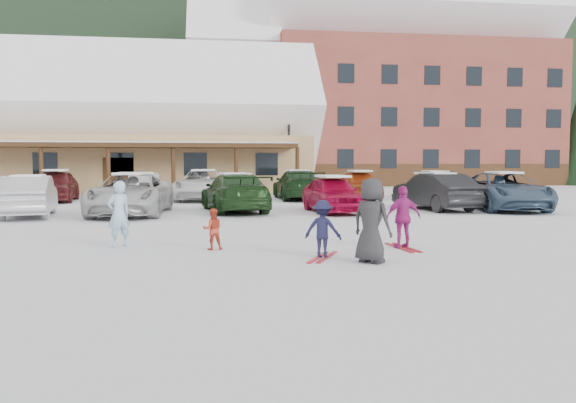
{
  "coord_description": "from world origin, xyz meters",
  "views": [
    {
      "loc": [
        -1.5,
        -11.97,
        1.92
      ],
      "look_at": [
        0.3,
        1.0,
        1.0
      ],
      "focal_mm": 35.0,
      "sensor_mm": 36.0,
      "label": 1
    }
  ],
  "objects": [
    {
      "name": "parked_car_4",
      "position": [
        3.13,
        9.02,
        0.7
      ],
      "size": [
        1.96,
        4.21,
        1.4
      ],
      "primitive_type": "imported",
      "rotation": [
        0.0,
        0.0,
        0.08
      ],
      "color": "#AD0833",
      "rests_on": "ground"
    },
    {
      "name": "parked_car_13",
      "position": [
        10.45,
        16.74,
        0.72
      ],
      "size": [
        1.76,
        4.44,
        1.44
      ],
      "primitive_type": "imported",
      "rotation": [
        0.0,
        0.0,
        3.09
      ],
      "color": "black",
      "rests_on": "ground"
    },
    {
      "name": "parked_car_12",
      "position": [
        6.4,
        17.13,
        0.74
      ],
      "size": [
        1.82,
        4.35,
        1.47
      ],
      "primitive_type": "imported",
      "rotation": [
        0.0,
        0.0,
        -0.02
      ],
      "color": "#AE4317",
      "rests_on": "ground"
    },
    {
      "name": "alpine_hotel",
      "position": [
        14.27,
        38.0,
        8.63
      ],
      "size": [
        31.48,
        14.01,
        21.48
      ],
      "color": "brown",
      "rests_on": "ground"
    },
    {
      "name": "forested_hillside",
      "position": [
        0.0,
        85.0,
        19.0
      ],
      "size": [
        300.0,
        70.0,
        38.0
      ],
      "primitive_type": "cube",
      "color": "black",
      "rests_on": "ground"
    },
    {
      "name": "parked_car_5",
      "position": [
        7.49,
        9.66,
        0.74
      ],
      "size": [
        2.26,
        4.69,
        1.48
      ],
      "primitive_type": "imported",
      "rotation": [
        0.0,
        0.0,
        3.3
      ],
      "color": "black",
      "rests_on": "ground"
    },
    {
      "name": "conifer_3",
      "position": [
        6.0,
        44.0,
        5.12
      ],
      "size": [
        3.96,
        3.96,
        9.18
      ],
      "color": "black",
      "rests_on": "ground"
    },
    {
      "name": "parked_car_11",
      "position": [
        2.96,
        16.59,
        0.75
      ],
      "size": [
        2.16,
        5.21,
        1.51
      ],
      "primitive_type": "imported",
      "rotation": [
        0.0,
        0.0,
        3.15
      ],
      "color": "#173417",
      "rests_on": "ground"
    },
    {
      "name": "skis_child_navy",
      "position": [
        0.72,
        -1.02,
        0.01
      ],
      "size": [
        0.8,
        1.34,
        0.03
      ],
      "primitive_type": "cube",
      "rotation": [
        0.0,
        0.0,
        2.68
      ],
      "color": "#AD1820",
      "rests_on": "ground"
    },
    {
      "name": "parked_car_10",
      "position": [
        -1.84,
        16.75,
        0.77
      ],
      "size": [
        3.24,
        5.81,
        1.54
      ],
      "primitive_type": "imported",
      "rotation": [
        0.0,
        0.0,
        -0.13
      ],
      "color": "silver",
      "rests_on": "ground"
    },
    {
      "name": "bystander_dark",
      "position": [
        1.53,
        -1.68,
        0.81
      ],
      "size": [
        0.92,
        0.93,
        1.62
      ],
      "primitive_type": "imported",
      "rotation": [
        0.0,
        0.0,
        2.31
      ],
      "color": "#29282B",
      "rests_on": "ground"
    },
    {
      "name": "parked_car_6",
      "position": [
        10.24,
        9.26,
        0.76
      ],
      "size": [
        3.22,
        5.74,
        1.52
      ],
      "primitive_type": "imported",
      "rotation": [
        0.0,
        0.0,
        -0.13
      ],
      "color": "#3C536B",
      "rests_on": "ground"
    },
    {
      "name": "conifer_4",
      "position": [
        34.0,
        46.0,
        6.54
      ],
      "size": [
        5.06,
        5.06,
        11.73
      ],
      "color": "black",
      "rests_on": "ground"
    },
    {
      "name": "parked_car_2",
      "position": [
        -4.39,
        9.08,
        0.76
      ],
      "size": [
        2.79,
        5.59,
        1.52
      ],
      "primitive_type": "imported",
      "rotation": [
        0.0,
        0.0,
        -0.05
      ],
      "color": "#BABABA",
      "rests_on": "ground"
    },
    {
      "name": "parked_car_9",
      "position": [
        -4.87,
        17.01,
        0.69
      ],
      "size": [
        2.06,
        4.36,
        1.38
      ],
      "primitive_type": "imported",
      "rotation": [
        0.0,
        0.0,
        3.29
      ],
      "color": "#9C9DA0",
      "rests_on": "ground"
    },
    {
      "name": "parked_car_1",
      "position": [
        -7.84,
        8.81,
        0.72
      ],
      "size": [
        2.27,
        4.6,
        1.45
      ],
      "primitive_type": "imported",
      "rotation": [
        0.0,
        0.0,
        3.32
      ],
      "color": "silver",
      "rests_on": "ground"
    },
    {
      "name": "parked_car_3",
      "position": [
        -0.57,
        9.84,
        0.74
      ],
      "size": [
        2.81,
        5.36,
        1.48
      ],
      "primitive_type": "imported",
      "rotation": [
        0.0,
        0.0,
        3.29
      ],
      "color": "#193716",
      "rests_on": "ground"
    },
    {
      "name": "adult_skier",
      "position": [
        -3.56,
        1.05,
        0.75
      ],
      "size": [
        0.65,
        0.61,
        1.5
      ],
      "primitive_type": "imported",
      "rotation": [
        0.0,
        0.0,
        3.78
      ],
      "color": "#9FC8E4",
      "rests_on": "ground"
    },
    {
      "name": "lamp_post",
      "position": [
        3.6,
        24.38,
        3.68
      ],
      "size": [
        0.5,
        0.25,
        6.55
      ],
      "color": "black",
      "rests_on": "ground"
    },
    {
      "name": "day_lodge",
      "position": [
        -9.0,
        27.96,
        3.94
      ],
      "size": [
        29.12,
        12.5,
        10.38
      ],
      "color": "tan",
      "rests_on": "ground"
    },
    {
      "name": "child_navy",
      "position": [
        0.72,
        -1.02,
        0.58
      ],
      "size": [
        0.86,
        0.72,
        1.16
      ],
      "primitive_type": "imported",
      "rotation": [
        0.0,
        0.0,
        2.68
      ],
      "color": "#181838",
      "rests_on": "ground"
    },
    {
      "name": "child_magenta",
      "position": [
        2.75,
        -0.03,
        0.7
      ],
      "size": [
        0.85,
        0.42,
        1.4
      ],
      "primitive_type": "imported",
      "rotation": [
        0.0,
        0.0,
        3.25
      ],
      "color": "#AA207B",
      "rests_on": "ground"
    },
    {
      "name": "parked_car_8",
      "position": [
        -9.0,
        16.78,
        0.77
      ],
      "size": [
        2.32,
        4.72,
        1.55
      ],
      "primitive_type": "imported",
      "rotation": [
        0.0,
        0.0,
        0.11
      ],
      "color": "maroon",
      "rests_on": "ground"
    },
    {
      "name": "ground",
      "position": [
        0.0,
        0.0,
        0.0
      ],
      "size": [
        160.0,
        160.0,
        0.0
      ],
      "primitive_type": "plane",
      "color": "white",
      "rests_on": "ground"
    },
    {
      "name": "skis_child_magenta",
      "position": [
        2.75,
        -0.03,
        0.01
      ],
      "size": [
        0.34,
        1.41,
        0.03
      ],
      "primitive_type": "cube",
      "rotation": [
        0.0,
        0.0,
        3.25
      ],
      "color": "#AD1820",
      "rests_on": "ground"
    },
    {
      "name": "toddler_red",
      "position": [
        -1.46,
        0.36,
        0.45
      ],
      "size": [
        0.47,
        0.39,
        0.91
      ],
      "primitive_type": "imported",
      "rotation": [
        0.0,
        0.0,
        3.24
      ],
      "color": "#BB3924",
      "rests_on": "ground"
    }
  ]
}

